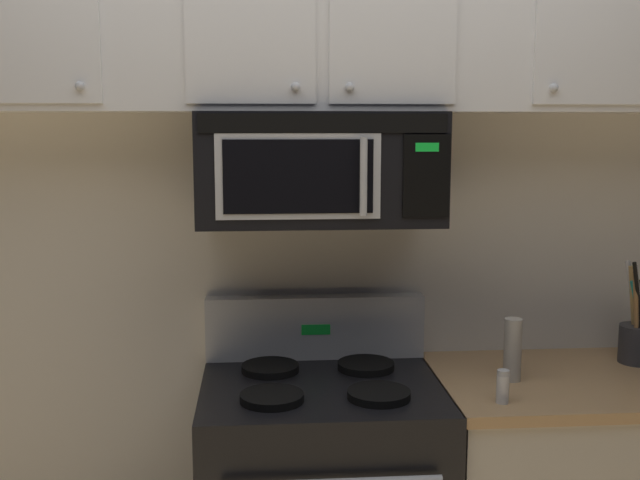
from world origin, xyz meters
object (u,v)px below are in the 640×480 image
object	(u,v)px
salt_shaker	(503,387)
pepper_mill	(513,350)
over_range_microwave	(319,168)
utensil_crock_charcoal	(637,336)

from	to	relation	value
salt_shaker	pepper_mill	distance (m)	0.22
salt_shaker	pepper_mill	bearing A→B (deg)	64.54
over_range_microwave	salt_shaker	world-z (taller)	over_range_microwave
over_range_microwave	salt_shaker	distance (m)	0.88
utensil_crock_charcoal	salt_shaker	bearing A→B (deg)	-149.31
over_range_microwave	utensil_crock_charcoal	bearing A→B (deg)	0.95
utensil_crock_charcoal	salt_shaker	world-z (taller)	utensil_crock_charcoal
utensil_crock_charcoal	over_range_microwave	bearing A→B (deg)	-179.05
salt_shaker	pepper_mill	world-z (taller)	pepper_mill
over_range_microwave	utensil_crock_charcoal	xyz separation A→B (m)	(1.10, 0.02, -0.58)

